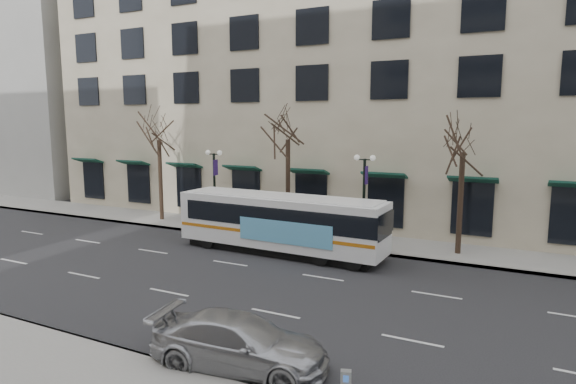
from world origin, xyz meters
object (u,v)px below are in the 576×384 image
Objects in this scene: tree_far_right at (464,133)px; tree_far_mid at (288,123)px; tree_far_left at (158,126)px; city_bus at (281,222)px; lamp_post_right at (364,196)px; pay_station at (346,383)px; lamp_post_left at (215,185)px; silver_car at (240,342)px.

tree_far_mid is at bearing 180.00° from tree_far_right.
city_bus is (11.42, -3.65, -4.99)m from tree_far_left.
tree_far_mid is at bearing 173.17° from lamp_post_right.
tree_far_mid reaches higher than tree_far_left.
tree_far_right is at bearing 0.00° from tree_far_left.
pay_station is (-0.49, -16.10, -5.43)m from tree_far_right.
tree_far_mid is 6.51m from city_bus.
tree_far_left reaches higher than pay_station.
tree_far_mid is 10.01m from tree_far_right.
lamp_post_right is at bearing -6.83° from tree_far_mid.
lamp_post_left is 0.45× the size of city_bus.
tree_far_right is 1.55× the size of silver_car.
tree_far_mid is at bearing 113.12° from city_bus.
lamp_post_right is (10.00, 0.00, 0.00)m from lamp_post_left.
tree_far_left is 20.00m from tree_far_right.
tree_far_left is at bearing -180.00° from tree_far_mid.
tree_far_mid is 0.73× the size of city_bus.
tree_far_left is 7.20× the size of pay_station.
pay_station is at bearing -114.37° from silver_car.
tree_far_right reaches higher than silver_car.
pay_station is at bearing -73.82° from lamp_post_right.
lamp_post_left is 1.00× the size of silver_car.
lamp_post_left reaches higher than city_bus.
lamp_post_right reaches higher than city_bus.
lamp_post_left is at bearing 156.44° from city_bus.
tree_far_right is (20.00, 0.00, -0.28)m from tree_far_left.
tree_far_mid reaches higher than tree_far_right.
city_bus is (-8.58, -3.65, -4.71)m from tree_far_right.
tree_far_left is at bearing 173.17° from lamp_post_left.
city_bus is (6.41, -3.05, -1.23)m from lamp_post_left.
tree_far_left is 12.98m from city_bus.
lamp_post_left is 4.50× the size of pay_station.
lamp_post_left is 18.19m from silver_car.
silver_car reaches higher than pay_station.
tree_far_left is at bearing 121.66° from pay_station.
tree_far_right reaches higher than lamp_post_left.
city_bus is at bearing -17.75° from tree_far_left.
tree_far_left reaches higher than lamp_post_left.
lamp_post_right is at bearing 0.00° from lamp_post_left.
tree_far_right is 17.00m from pay_station.
city_bus is at bearing -68.80° from tree_far_mid.
lamp_post_left is at bearing -173.15° from tree_far_mid.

